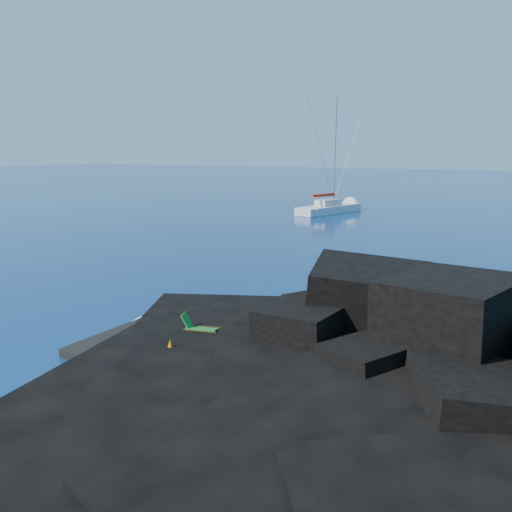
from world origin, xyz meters
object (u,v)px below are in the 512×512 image
(sailboat, at_px, (330,213))
(deck_chair, at_px, (202,324))
(sunbather, at_px, (196,355))
(marker_cone, at_px, (170,347))

(sailboat, xyz_separation_m, deck_chair, (9.37, -44.12, 0.85))
(sunbather, bearing_deg, sailboat, 82.48)
(deck_chair, relative_size, sunbather, 0.85)
(sailboat, relative_size, sunbather, 8.25)
(sailboat, xyz_separation_m, sunbather, (10.50, -46.22, 0.52))
(deck_chair, height_order, sunbather, deck_chair)
(sunbather, distance_m, marker_cone, 1.19)
(sailboat, bearing_deg, sunbather, -57.15)
(deck_chair, distance_m, marker_cone, 2.08)
(sunbather, relative_size, marker_cone, 3.03)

